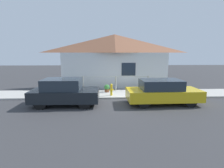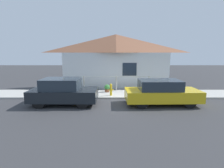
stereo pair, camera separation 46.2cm
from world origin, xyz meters
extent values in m
plane|color=#38383A|center=(0.00, 0.00, 0.00)|extent=(60.00, 60.00, 0.00)
cube|color=#B2AFA8|center=(0.00, 1.15, 0.05)|extent=(24.00, 2.30, 0.10)
cube|color=silver|center=(0.00, 3.14, 1.43)|extent=(8.41, 0.12, 2.86)
cube|color=#1E2838|center=(1.05, 3.07, 1.57)|extent=(1.10, 0.04, 1.00)
pyramid|color=#A36647|center=(0.00, 4.18, 3.59)|extent=(8.81, 2.20, 1.47)
cylinder|color=#999993|center=(-2.40, 2.15, 0.63)|extent=(0.10, 0.10, 1.06)
cylinder|color=#999993|center=(0.00, 2.15, 0.63)|extent=(0.10, 0.10, 1.06)
cylinder|color=#999993|center=(2.40, 2.15, 0.63)|extent=(0.10, 0.10, 1.06)
cylinder|color=#999993|center=(0.00, 2.15, 1.11)|extent=(4.80, 0.03, 0.03)
cube|color=black|center=(-2.97, -1.14, 0.56)|extent=(3.65, 1.74, 0.62)
cube|color=#232D38|center=(-3.11, -1.14, 1.17)|extent=(2.01, 1.52, 0.59)
cylinder|color=black|center=(-1.84, -0.42, 0.34)|extent=(0.68, 0.21, 0.68)
cylinder|color=black|center=(-1.85, -1.89, 0.34)|extent=(0.68, 0.21, 0.68)
cylinder|color=black|center=(-4.09, -0.40, 0.34)|extent=(0.68, 0.21, 0.68)
cylinder|color=black|center=(-4.10, -1.87, 0.34)|extent=(0.68, 0.21, 0.68)
cube|color=gold|center=(2.45, -1.14, 0.54)|extent=(4.06, 1.78, 0.60)
cube|color=#232D38|center=(2.29, -1.15, 1.11)|extent=(2.25, 1.53, 0.54)
cylinder|color=black|center=(3.68, -0.39, 0.33)|extent=(0.66, 0.22, 0.65)
cylinder|color=black|center=(3.71, -1.83, 0.33)|extent=(0.66, 0.22, 0.65)
cylinder|color=black|center=(1.19, -0.45, 0.33)|extent=(0.66, 0.22, 0.65)
cylinder|color=black|center=(1.22, -1.89, 0.33)|extent=(0.66, 0.22, 0.65)
cylinder|color=yellow|center=(-0.39, 0.53, 0.44)|extent=(0.15, 0.15, 0.67)
sphere|color=yellow|center=(-0.39, 0.53, 0.80)|extent=(0.15, 0.15, 0.15)
cylinder|color=yellow|center=(-0.50, 0.53, 0.47)|extent=(0.13, 0.07, 0.07)
cylinder|color=yellow|center=(-0.28, 0.53, 0.47)|extent=(0.13, 0.07, 0.07)
cylinder|color=brown|center=(-0.67, 1.55, 0.21)|extent=(0.31, 0.31, 0.21)
sphere|color=#387F38|center=(-0.67, 1.55, 0.45)|extent=(0.38, 0.38, 0.38)
cylinder|color=slate|center=(-3.30, 1.74, 0.19)|extent=(0.24, 0.24, 0.18)
sphere|color=#235B28|center=(-3.30, 1.74, 0.45)|extent=(0.46, 0.46, 0.46)
cylinder|color=#9E5638|center=(2.03, 1.47, 0.19)|extent=(0.20, 0.20, 0.19)
sphere|color=#387F38|center=(2.03, 1.47, 0.48)|extent=(0.50, 0.50, 0.50)
camera|label=1|loc=(-0.78, -10.55, 2.85)|focal=28.00mm
camera|label=2|loc=(-0.32, -10.55, 2.85)|focal=28.00mm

